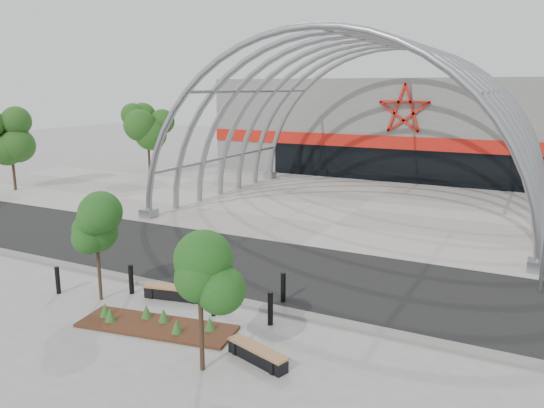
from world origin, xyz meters
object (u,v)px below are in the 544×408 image
at_px(bench_1, 257,355).
at_px(street_tree_1, 200,272).
at_px(bollard_2, 213,302).
at_px(street_tree_0, 96,227).
at_px(bench_0, 174,293).

bearing_deg(bench_1, street_tree_1, -137.17).
bearing_deg(bollard_2, street_tree_0, -171.04).
distance_m(street_tree_1, bench_1, 2.94).
bearing_deg(bench_0, bench_1, -27.75).
relative_size(street_tree_1, bench_1, 1.83).
xyz_separation_m(street_tree_0, bench_0, (2.26, 1.20, -2.41)).
relative_size(street_tree_0, bench_1, 1.76).
distance_m(street_tree_0, bench_1, 7.51).
bearing_deg(bollard_2, street_tree_1, -61.42).
relative_size(bench_0, bollard_2, 2.42).
height_order(street_tree_0, bollard_2, street_tree_0).
bearing_deg(bench_1, bollard_2, 144.23).
bearing_deg(bollard_2, bench_1, -35.77).
height_order(bench_1, bollard_2, bollard_2).
relative_size(street_tree_0, street_tree_1, 0.96).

